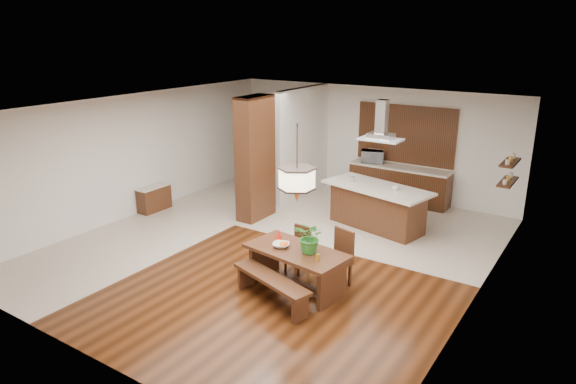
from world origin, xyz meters
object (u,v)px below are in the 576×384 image
Objects in this scene: foliage_plant at (311,237)px; kitchen_island at (377,207)px; microwave at (372,156)px; dining_bench at (271,290)px; dining_chair_right at (336,259)px; range_hood at (382,120)px; fruit_bowl at (281,245)px; island_cup at (395,188)px; dining_chair_left at (297,250)px; pendant_lantern at (297,164)px; hallway_console at (154,198)px; dining_table at (296,260)px.

kitchen_island is (-0.29, 3.41, -0.51)m from foliage_plant.
dining_bench is at bearing -104.88° from microwave.
range_hood is at bearing 115.59° from dining_chair_right.
fruit_bowl is 0.11× the size of kitchen_island.
island_cup reaches higher than dining_bench.
kitchen_island is at bearing 170.35° from island_cup.
microwave reaches higher than dining_chair_left.
pendant_lantern is at bearing -96.98° from island_cup.
dining_chair_right is at bearing -10.16° from hallway_console.
microwave reaches higher than dining_table.
kitchen_island is (0.26, 3.47, -0.26)m from fruit_bowl.
pendant_lantern is at bearing -102.92° from microwave.
dining_table is 3.20× the size of microwave.
dining_table is at bearing -122.03° from dining_chair_right.
hallway_console is at bearing -174.88° from dining_chair_right.
dining_chair_right is at bearing -79.69° from range_hood.
dining_table is 3.42m from island_cup.
hallway_console is 0.87× the size of dining_chair_right.
fruit_bowl is (0.08, -0.64, 0.34)m from dining_chair_left.
range_hood is 6.73× the size of island_cup.
pendant_lantern is at bearing 0.00° from dining_table.
pendant_lantern is 1.26m from foliage_plant.
dining_chair_right is 2.93m from island_cup.
dining_table is at bearing -96.98° from island_cup.
hallway_console is at bearing 157.25° from dining_bench.
hallway_console is 1.51× the size of microwave.
pendant_lantern is 3.44m from range_hood.
kitchen_island is (0.06, 4.06, 0.28)m from dining_bench.
hallway_console is 0.98× the size of range_hood.
range_hood is (-0.03, 3.43, 1.93)m from dining_table.
microwave is (-0.75, 4.90, 0.69)m from dining_chair_left.
range_hood is at bearing 90.45° from pendant_lantern.
dining_chair_left reaches higher than dining_bench.
dining_chair_left is at bearing -83.87° from kitchen_island.
range_hood is at bearing 85.75° from fruit_bowl.
dining_table reaches higher than dining_bench.
microwave is at bearing 123.17° from dining_chair_right.
dining_chair_left reaches higher than fruit_bowl.
island_cup is at bearing -10.18° from range_hood.
fruit_bowl is at bearing -170.55° from pendant_lantern.
dining_chair_right reaches higher than dining_chair_left.
microwave is at bearing 104.11° from dining_chair_left.
hallway_console is 5.63m from foliage_plant.
fruit_bowl is at bearing -173.11° from foliage_plant.
microwave reaches higher than dining_chair_right.
range_hood reaches higher than dining_chair_right.
pendant_lantern is (-0.51, -0.47, 1.74)m from dining_chair_right.
microwave is at bearing 98.47° from fruit_bowl.
kitchen_island is at bearing 20.88° from hallway_console.
kitchen_island is at bearing 85.75° from fruit_bowl.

